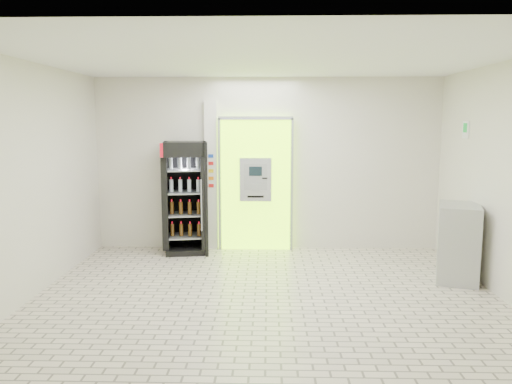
{
  "coord_description": "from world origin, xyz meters",
  "views": [
    {
      "loc": [
        0.03,
        -6.23,
        2.25
      ],
      "look_at": [
        -0.16,
        1.2,
        1.19
      ],
      "focal_mm": 35.0,
      "sensor_mm": 36.0,
      "label": 1
    }
  ],
  "objects": [
    {
      "name": "room_shell",
      "position": [
        0.0,
        0.0,
        1.84
      ],
      "size": [
        6.0,
        6.0,
        6.0
      ],
      "color": "silver",
      "rests_on": "ground"
    },
    {
      "name": "pillar",
      "position": [
        -0.98,
        2.45,
        1.3
      ],
      "size": [
        0.22,
        0.11,
        2.6
      ],
      "color": "silver",
      "rests_on": "ground"
    },
    {
      "name": "steel_cabinet",
      "position": [
        2.72,
        0.74,
        0.54
      ],
      "size": [
        0.79,
        0.94,
        1.09
      ],
      "rotation": [
        0.0,
        0.0,
        -0.32
      ],
      "color": "#A2A4A9",
      "rests_on": "ground"
    },
    {
      "name": "beverage_cooler",
      "position": [
        -1.39,
        2.18,
        0.92
      ],
      "size": [
        0.82,
        0.77,
        1.91
      ],
      "rotation": [
        0.0,
        0.0,
        0.18
      ],
      "color": "black",
      "rests_on": "ground"
    },
    {
      "name": "atm_assembly",
      "position": [
        -0.2,
        2.41,
        1.17
      ],
      "size": [
        1.3,
        0.24,
        2.33
      ],
      "color": "#98F80A",
      "rests_on": "ground"
    },
    {
      "name": "ground",
      "position": [
        0.0,
        0.0,
        0.0
      ],
      "size": [
        6.0,
        6.0,
        0.0
      ],
      "primitive_type": "plane",
      "color": "#BCAF9C",
      "rests_on": "ground"
    },
    {
      "name": "exit_sign",
      "position": [
        2.99,
        1.4,
        2.12
      ],
      "size": [
        0.02,
        0.22,
        0.26
      ],
      "color": "white",
      "rests_on": "room_shell"
    }
  ]
}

